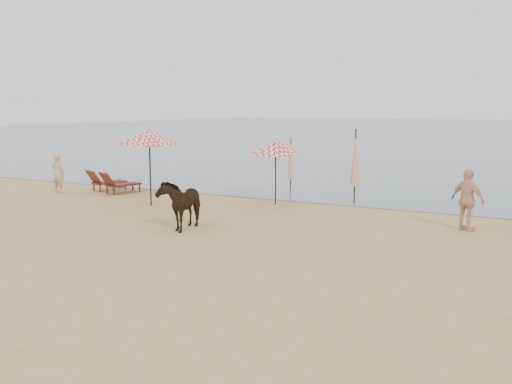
# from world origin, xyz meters

# --- Properties ---
(ground) EXTENTS (120.00, 120.00, 0.00)m
(ground) POSITION_xyz_m (0.00, 0.00, 0.00)
(ground) COLOR tan
(ground) RESTS_ON ground
(sea) EXTENTS (160.00, 140.00, 0.06)m
(sea) POSITION_xyz_m (0.00, 80.00, 0.00)
(sea) COLOR #51606B
(sea) RESTS_ON ground
(lounger_cluster_left) EXTENTS (2.04, 2.00, 0.59)m
(lounger_cluster_left) POSITION_xyz_m (-8.47, 8.86, 0.41)
(lounger_cluster_left) COLOR maroon
(lounger_cluster_left) RESTS_ON ground
(umbrella_open_left_a) EXTENTS (2.29, 2.29, 2.60)m
(umbrella_open_left_a) POSITION_xyz_m (-5.14, 7.07, 2.34)
(umbrella_open_left_a) COLOR black
(umbrella_open_left_a) RESTS_ON ground
(umbrella_open_left_b) EXTENTS (1.84, 1.87, 2.34)m
(umbrella_open_left_b) POSITION_xyz_m (-1.44, 9.27, 2.03)
(umbrella_open_left_b) COLOR black
(umbrella_open_left_b) RESTS_ON ground
(umbrella_closed_left) EXTENTS (0.26, 0.26, 2.14)m
(umbrella_closed_left) POSITION_xyz_m (-2.18, 12.20, 1.32)
(umbrella_closed_left) COLOR black
(umbrella_closed_left) RESTS_ON ground
(umbrella_closed_right) EXTENTS (0.32, 0.32, 2.61)m
(umbrella_closed_right) POSITION_xyz_m (0.92, 10.75, 1.60)
(umbrella_closed_right) COLOR black
(umbrella_closed_right) RESTS_ON ground
(cow) EXTENTS (1.05, 1.80, 1.42)m
(cow) POSITION_xyz_m (-2.06, 4.45, 0.71)
(cow) COLOR black
(cow) RESTS_ON ground
(beachgoer_left) EXTENTS (0.58, 0.39, 1.54)m
(beachgoer_left) POSITION_xyz_m (-10.24, 7.80, 0.77)
(beachgoer_left) COLOR tan
(beachgoer_left) RESTS_ON ground
(beachgoer_right_b) EXTENTS (1.08, 0.86, 1.71)m
(beachgoer_right_b) POSITION_xyz_m (5.04, 7.80, 0.86)
(beachgoer_right_b) COLOR #DAA488
(beachgoer_right_b) RESTS_ON ground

